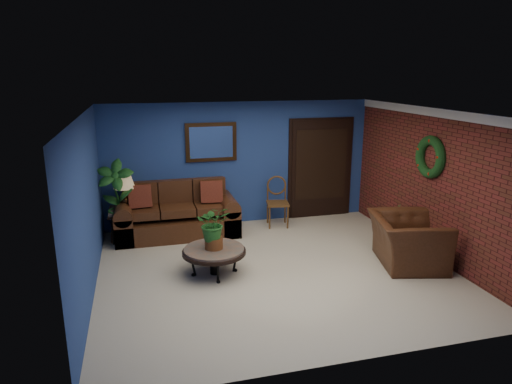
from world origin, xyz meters
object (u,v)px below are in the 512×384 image
object	(u,v)px
table_lamp	(124,187)
sofa	(177,217)
end_table	(127,216)
side_chair	(277,198)
armchair	(407,241)
coffee_table	(214,252)

from	to	relation	value
table_lamp	sofa	bearing A→B (deg)	2.28
sofa	end_table	distance (m)	0.94
side_chair	armchair	bearing A→B (deg)	-49.19
coffee_table	end_table	size ratio (longest dim) A/B	1.53
end_table	coffee_table	bearing A→B (deg)	-55.63
table_lamp	side_chair	bearing A→B (deg)	1.42
table_lamp	side_chair	size ratio (longest dim) A/B	0.64
sofa	end_table	bearing A→B (deg)	-177.72
sofa	armchair	size ratio (longest dim) A/B	1.87
side_chair	table_lamp	bearing A→B (deg)	-168.87
table_lamp	side_chair	distance (m)	3.01
end_table	armchair	size ratio (longest dim) A/B	0.53
end_table	side_chair	distance (m)	2.98
side_chair	armchair	size ratio (longest dim) A/B	0.82
armchair	side_chair	bearing A→B (deg)	44.95
table_lamp	side_chair	xyz separation A→B (m)	(2.98, 0.07, -0.44)
end_table	armchair	world-z (taller)	armchair
table_lamp	end_table	bearing A→B (deg)	180.00
sofa	coffee_table	xyz separation A→B (m)	(0.39, -1.98, 0.03)
sofa	coffee_table	bearing A→B (deg)	-78.73
side_chair	armchair	world-z (taller)	side_chair
side_chair	sofa	bearing A→B (deg)	-169.27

